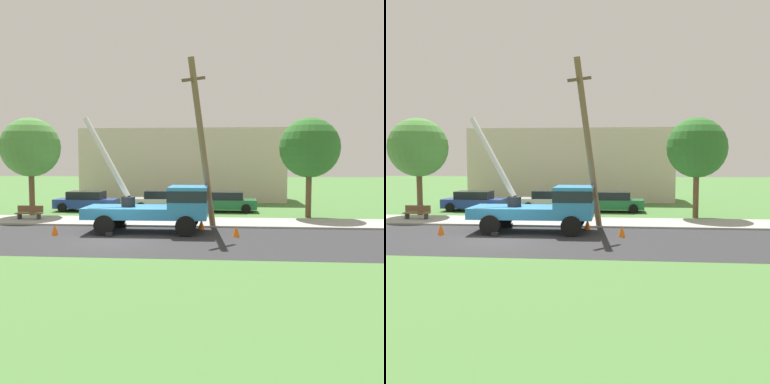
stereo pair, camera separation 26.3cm
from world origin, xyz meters
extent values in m
plane|color=#477538|center=(0.00, 12.00, 0.00)|extent=(120.00, 120.00, 0.00)
cube|color=#2B2B2D|center=(0.00, 0.00, 0.00)|extent=(80.00, 7.37, 0.01)
cube|color=#9E9E99|center=(0.00, 5.41, 0.05)|extent=(80.00, 3.44, 0.10)
cube|color=#2D84C6|center=(0.13, 2.07, 1.02)|extent=(4.34, 2.47, 0.55)
cube|color=#2D84C6|center=(3.23, 2.12, 1.55)|extent=(1.94, 2.43, 1.60)
cube|color=#19232D|center=(3.23, 2.12, 1.90)|extent=(1.96, 2.45, 0.56)
cylinder|color=black|center=(0.15, 2.07, 1.55)|extent=(0.70, 0.70, 0.50)
cylinder|color=silver|center=(-1.14, 2.70, 3.85)|extent=(2.90, 1.62, 4.26)
cube|color=black|center=(-0.45, 0.61, 0.10)|extent=(0.30, 0.30, 0.20)
cube|color=black|center=(-0.49, 3.51, 0.10)|extent=(0.30, 0.30, 0.20)
cylinder|color=black|center=(3.21, 0.92, 0.50)|extent=(1.00, 0.30, 1.00)
cylinder|color=black|center=(3.17, 3.32, 0.50)|extent=(1.00, 0.30, 1.00)
cylinder|color=black|center=(-0.76, 0.86, 0.50)|extent=(1.00, 0.30, 1.00)
cylinder|color=black|center=(-0.80, 3.26, 0.50)|extent=(1.00, 0.30, 1.00)
cylinder|color=brown|center=(3.88, 3.10, 4.39)|extent=(1.51, 2.10, 8.85)
cube|color=brown|center=(3.48, 2.47, 7.73)|extent=(1.10, 1.59, 0.55)
cone|color=orange|center=(5.63, 1.10, 0.28)|extent=(0.36, 0.36, 0.56)
cone|color=orange|center=(-3.23, 0.82, 0.28)|extent=(0.36, 0.36, 0.56)
cone|color=orange|center=(3.83, 3.14, 0.28)|extent=(0.36, 0.36, 0.56)
cube|color=#263F99|center=(-4.92, 10.54, 0.55)|extent=(4.42, 1.86, 0.65)
cube|color=black|center=(-4.92, 10.54, 1.15)|extent=(2.49, 1.69, 0.55)
cylinder|color=black|center=(-3.48, 9.62, 0.32)|extent=(0.64, 0.22, 0.64)
cylinder|color=black|center=(-3.45, 11.42, 0.32)|extent=(0.64, 0.22, 0.64)
cylinder|color=black|center=(-6.38, 9.66, 0.32)|extent=(0.64, 0.22, 0.64)
cylinder|color=black|center=(-6.36, 11.46, 0.32)|extent=(0.64, 0.22, 0.64)
cube|color=#B7B7BF|center=(0.44, 11.53, 0.55)|extent=(4.49, 2.03, 0.65)
cube|color=black|center=(0.44, 11.53, 1.15)|extent=(2.55, 1.78, 0.55)
cylinder|color=black|center=(1.94, 10.71, 0.32)|extent=(0.64, 0.22, 0.64)
cylinder|color=black|center=(1.84, 12.51, 0.32)|extent=(0.64, 0.22, 0.64)
cylinder|color=black|center=(-0.96, 10.56, 0.32)|extent=(0.64, 0.22, 0.64)
cylinder|color=black|center=(-1.06, 12.36, 0.32)|extent=(0.64, 0.22, 0.64)
cube|color=#1E6638|center=(5.03, 10.88, 0.55)|extent=(4.41, 1.84, 0.65)
cube|color=black|center=(5.03, 10.88, 1.15)|extent=(2.48, 1.68, 0.55)
cylinder|color=black|center=(6.49, 10.00, 0.32)|extent=(0.64, 0.22, 0.64)
cylinder|color=black|center=(6.48, 11.80, 0.32)|extent=(0.64, 0.22, 0.64)
cylinder|color=black|center=(3.59, 9.97, 0.32)|extent=(0.64, 0.22, 0.64)
cylinder|color=black|center=(3.57, 11.77, 0.32)|extent=(0.64, 0.22, 0.64)
cube|color=brown|center=(-6.75, 5.41, 0.45)|extent=(1.60, 0.44, 0.06)
cube|color=brown|center=(-6.75, 5.61, 0.70)|extent=(1.60, 0.06, 0.40)
cube|color=#333338|center=(-7.35, 5.41, 0.23)|extent=(0.10, 0.40, 0.45)
cube|color=#333338|center=(-6.15, 5.41, 0.23)|extent=(0.10, 0.40, 0.45)
cylinder|color=brown|center=(-7.61, 7.66, 2.10)|extent=(0.36, 0.36, 4.19)
sphere|color=#4C8C3D|center=(-7.61, 7.66, 4.49)|extent=(3.83, 3.83, 3.83)
cylinder|color=brown|center=(10.36, 8.32, 2.07)|extent=(0.36, 0.36, 4.15)
sphere|color=#2D6B28|center=(10.36, 8.32, 4.45)|extent=(3.79, 3.79, 3.79)
cube|color=beige|center=(1.23, 19.98, 3.20)|extent=(18.00, 6.00, 6.40)
camera|label=1|loc=(5.17, -19.03, 3.70)|focal=39.55mm
camera|label=2|loc=(5.43, -19.00, 3.70)|focal=39.55mm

